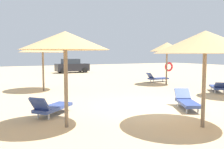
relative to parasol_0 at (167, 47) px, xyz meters
The scene contains 10 objects.
ground_plane 8.65m from the parasol_0, 137.92° to the right, with size 80.00×80.00×0.00m, color #D1B284.
parasol_0 is the anchor object (origin of this frame).
parasol_3 10.46m from the parasol_0, 126.18° to the right, with size 3.12×3.12×2.98m.
parasol_4 11.75m from the parasol_0, 147.19° to the right, with size 2.72×2.72×2.96m.
parasol_5 8.87m from the parasol_0, behind, with size 2.87×2.87×2.98m.
lounger_0 3.02m from the parasol_0, 73.58° to the left, with size 1.92×0.84×0.79m.
lounger_1 4.86m from the parasol_0, 86.20° to the right, with size 1.73×1.85×0.68m.
lounger_3 8.35m from the parasol_0, 126.30° to the right, with size 1.50×1.94×0.76m.
lounger_4 11.28m from the parasol_0, 154.35° to the right, with size 1.83×1.66×0.81m.
parked_car 14.80m from the parasol_0, 98.85° to the left, with size 4.04×2.06×1.72m.
Camera 1 is at (-6.08, -7.85, 2.26)m, focal length 37.81 mm.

